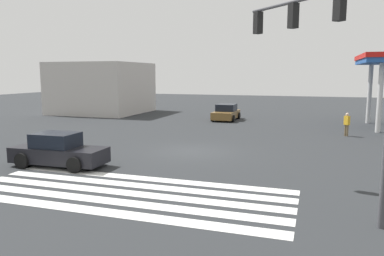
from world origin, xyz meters
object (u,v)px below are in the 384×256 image
(traffic_signal_mast, at_px, (332,45))
(pedestrian, at_px, (347,123))
(car_3, at_px, (226,113))
(car_2, at_px, (58,151))

(traffic_signal_mast, xyz_separation_m, pedestrian, (1.74, 14.97, -4.22))
(pedestrian, bearing_deg, car_3, -77.09)
(car_2, height_order, car_3, car_2)
(car_3, height_order, pedestrian, pedestrian)
(car_2, bearing_deg, pedestrian, 43.51)
(traffic_signal_mast, distance_m, pedestrian, 15.65)
(car_3, distance_m, pedestrian, 11.84)
(traffic_signal_mast, height_order, car_2, traffic_signal_mast)
(car_3, bearing_deg, car_2, -9.47)
(traffic_signal_mast, xyz_separation_m, car_2, (-11.56, 1.68, -4.41))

